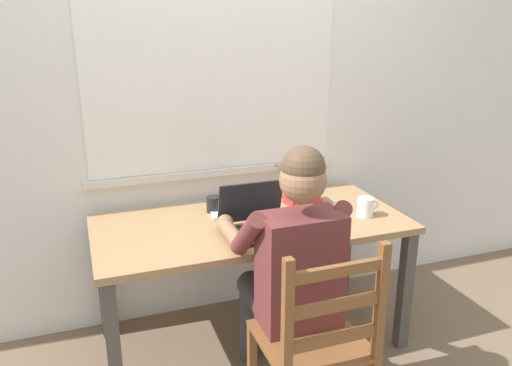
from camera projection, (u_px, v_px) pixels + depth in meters
ground_plane at (252, 339)px, 2.84m from camera, size 8.00×8.00×0.00m
back_wall at (224, 93)px, 2.84m from camera, size 6.00×0.08×2.60m
desk at (251, 236)px, 2.65m from camera, size 1.58×0.74×0.70m
seated_person at (290, 264)px, 2.24m from camera, size 0.50×0.60×1.23m
wooden_chair at (317, 344)px, 2.06m from camera, size 0.42×0.42×0.92m
laptop at (256, 221)px, 2.49m from camera, size 0.33×0.29×0.23m
computer_mouse at (303, 226)px, 2.52m from camera, size 0.06×0.10×0.03m
coffee_mug_white at (366, 207)px, 2.67m from camera, size 0.12×0.08×0.10m
coffee_mug_dark at (214, 204)px, 2.74m from camera, size 0.11×0.07×0.09m
book_stack_main at (302, 195)px, 2.86m from camera, size 0.21×0.15×0.09m
paper_pile_near_laptop at (231, 212)px, 2.73m from camera, size 0.23×0.20×0.01m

